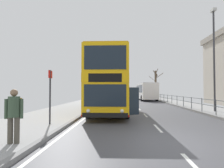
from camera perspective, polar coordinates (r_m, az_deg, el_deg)
name	(u,v)px	position (r m, az deg, el deg)	size (l,w,h in m)	color
ground	(150,141)	(7.23, 10.45, -15.32)	(15.80, 140.00, 0.20)	#45454A
double_decker_bus_main	(110,83)	(15.88, -0.56, 0.21)	(3.26, 10.66, 4.35)	#F4B20F
background_bus_far_lane	(146,91)	(36.48, 9.44, -1.93)	(2.82, 10.36, 2.92)	white
pedestrian_railing_far_kerb	(183,100)	(21.46, 19.19, -4.10)	(0.05, 27.87, 1.00)	#2D3338
pedestrian_with_backpack	(14,112)	(6.95, -25.48, -6.96)	(0.55, 0.57, 1.63)	#4C473D
bus_stop_sign_near	(50,91)	(10.21, -16.79, -1.77)	(0.08, 0.44, 2.56)	#2D2D33
street_lamp_far_side	(214,52)	(17.82, 26.44, 8.01)	(0.28, 0.60, 7.90)	#38383D
bare_tree_far_00	(156,83)	(44.90, 12.03, 0.15)	(3.05, 1.83, 6.33)	brown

